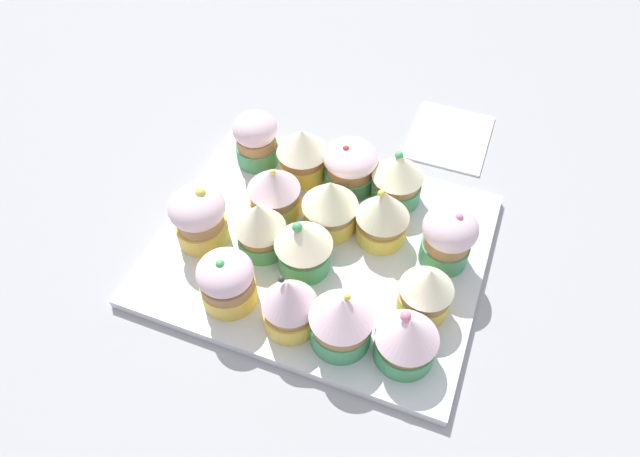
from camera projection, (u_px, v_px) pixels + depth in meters
The scene contains 19 objects.
ground_plane at pixel (320, 259), 67.26cm from camera, with size 180.00×180.00×3.00cm, color #9E9EA3.
baking_tray at pixel (320, 248), 65.63cm from camera, with size 29.82×36.30×1.20cm.
cupcake_0 at pixel (407, 338), 54.04cm from camera, with size 6.15×6.15×6.98cm.
cupcake_1 at pixel (426, 290), 57.29cm from camera, with size 5.54×5.54×6.78cm.
cupcake_2 at pixel (448, 237), 60.88cm from camera, with size 5.90×5.90×7.81cm.
cupcake_3 at pixel (341, 320), 54.96cm from camera, with size 6.32×6.32×7.37cm.
cupcake_4 at pixel (383, 215), 62.97cm from camera, with size 5.98×5.98×7.63cm.
cupcake_5 at pixel (398, 178), 66.99cm from camera, with size 6.10×6.10×7.17cm.
cupcake_6 at pixel (290, 303), 56.08cm from camera, with size 5.58×5.58×7.52cm.
cupcake_7 at pixel (304, 246), 60.70cm from camera, with size 6.27×6.27×7.03cm.
cupcake_8 at pixel (330, 204), 64.15cm from camera, with size 6.41×6.41×7.18cm.
cupcake_9 at pixel (351, 166), 68.61cm from camera, with size 6.54×6.54×6.43cm.
cupcake_10 at pixel (227, 280), 58.22cm from camera, with size 5.82×5.82×6.83cm.
cupcake_11 at pixel (260, 226), 62.14cm from camera, with size 5.68×5.68×7.18cm.
cupcake_12 at pixel (274, 190), 65.70cm from camera, with size 6.12×6.12×7.15cm.
cupcake_13 at pixel (302, 152), 69.23cm from camera, with size 6.30×6.30×7.18cm.
cupcake_14 at pixel (199, 216), 62.87cm from camera, with size 6.24×6.24×7.70cm.
cupcake_15 at pixel (256, 138), 71.00cm from camera, with size 5.49×5.49×7.16cm.
napkin at pixel (450, 136), 77.93cm from camera, with size 12.10×10.23×0.60cm, color white.
Camera 1 is at (-36.84, -14.06, 53.11)cm, focal length 32.26 mm.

